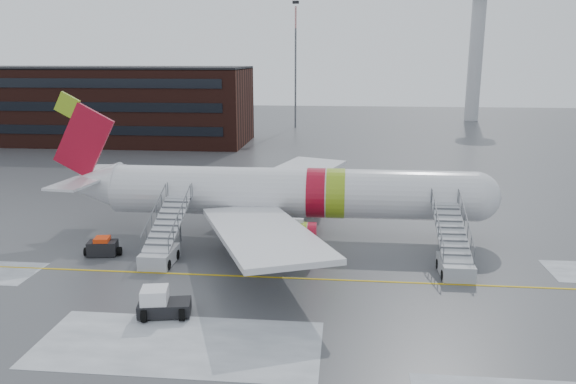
# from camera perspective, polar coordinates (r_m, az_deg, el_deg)

# --- Properties ---
(ground) EXTENTS (260.00, 260.00, 0.00)m
(ground) POSITION_cam_1_polar(r_m,az_deg,el_deg) (37.09, 2.49, -8.24)
(ground) COLOR #494C4F
(ground) RESTS_ON ground
(airliner) EXTENTS (35.03, 32.97, 11.18)m
(airliner) POSITION_cam_1_polar(r_m,az_deg,el_deg) (43.84, -0.97, -0.10)
(airliner) COLOR silver
(airliner) RESTS_ON ground
(airstair_fwd) EXTENTS (2.05, 7.70, 3.48)m
(airstair_fwd) POSITION_cam_1_polar(r_m,az_deg,el_deg) (38.66, 16.48, -6.20)
(airstair_fwd) COLOR #A3A6AA
(airstair_fwd) RESTS_ON ground
(airstair_aft) EXTENTS (2.05, 7.70, 3.48)m
(airstair_aft) POSITION_cam_1_polar(r_m,az_deg,el_deg) (39.92, -12.64, -5.34)
(airstair_aft) COLOR #B7B8BE
(airstair_aft) RESTS_ON ground
(pushback_tug) EXTENTS (3.03, 2.50, 1.60)m
(pushback_tug) POSITION_cam_1_polar(r_m,az_deg,el_deg) (31.87, -12.77, -10.99)
(pushback_tug) COLOR black
(pushback_tug) RESTS_ON ground
(baggage_tractor) EXTENTS (2.68, 1.50, 1.35)m
(baggage_tractor) POSITION_cam_1_polar(r_m,az_deg,el_deg) (42.17, -18.31, -5.39)
(baggage_tractor) COLOR black
(baggage_tractor) RESTS_ON ground
(terminal_building) EXTENTS (62.00, 16.11, 12.30)m
(terminal_building) POSITION_cam_1_polar(r_m,az_deg,el_deg) (101.21, -22.08, 8.27)
(terminal_building) COLOR #3F1E16
(terminal_building) RESTS_ON ground
(control_tower) EXTENTS (6.40, 6.40, 30.00)m
(control_tower) POSITION_cam_1_polar(r_m,az_deg,el_deg) (132.51, 18.68, 15.01)
(control_tower) COLOR #B2B5BA
(control_tower) RESTS_ON ground
(light_mast_far_n) EXTENTS (1.20, 1.20, 24.25)m
(light_mast_far_n) POSITION_cam_1_polar(r_m,az_deg,el_deg) (112.83, 0.77, 13.57)
(light_mast_far_n) COLOR #595B60
(light_mast_far_n) RESTS_ON ground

